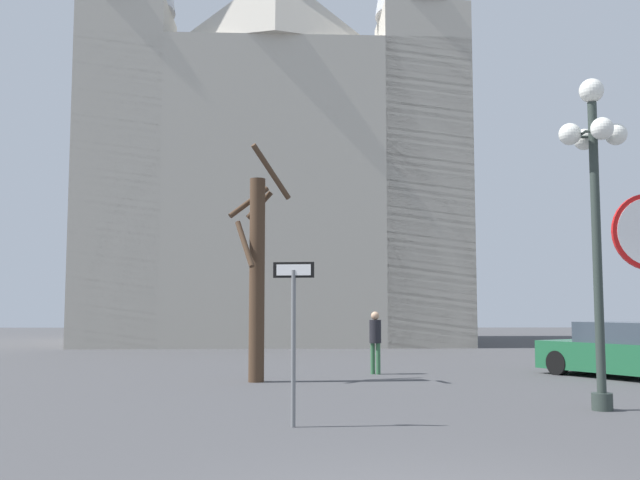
{
  "coord_description": "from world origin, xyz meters",
  "views": [
    {
      "loc": [
        -1.18,
        -6.31,
        1.78
      ],
      "look_at": [
        -0.92,
        16.26,
        3.85
      ],
      "focal_mm": 41.4,
      "sensor_mm": 36.0,
      "label": 1
    }
  ],
  "objects_px": {
    "street_lamp": "(594,179)",
    "parked_car_near_green": "(627,352)",
    "cathedral": "(276,166)",
    "pedestrian_walking": "(375,336)",
    "one_way_arrow_sign": "(293,323)",
    "bare_tree": "(257,271)"
  },
  "relations": [
    {
      "from": "bare_tree",
      "to": "pedestrian_walking",
      "type": "bearing_deg",
      "value": 33.79
    },
    {
      "from": "parked_car_near_green",
      "to": "cathedral",
      "type": "bearing_deg",
      "value": 117.53
    },
    {
      "from": "one_way_arrow_sign",
      "to": "bare_tree",
      "type": "xyz_separation_m",
      "value": [
        -1.06,
        6.73,
        1.13
      ]
    },
    {
      "from": "bare_tree",
      "to": "street_lamp",
      "type": "bearing_deg",
      "value": -38.02
    },
    {
      "from": "bare_tree",
      "to": "parked_car_near_green",
      "type": "distance_m",
      "value": 9.6
    },
    {
      "from": "parked_car_near_green",
      "to": "pedestrian_walking",
      "type": "relative_size",
      "value": 2.8
    },
    {
      "from": "one_way_arrow_sign",
      "to": "street_lamp",
      "type": "height_order",
      "value": "street_lamp"
    },
    {
      "from": "street_lamp",
      "to": "parked_car_near_green",
      "type": "distance_m",
      "value": 7.36
    },
    {
      "from": "cathedral",
      "to": "parked_car_near_green",
      "type": "distance_m",
      "value": 22.95
    },
    {
      "from": "street_lamp",
      "to": "pedestrian_walking",
      "type": "bearing_deg",
      "value": 115.36
    },
    {
      "from": "street_lamp",
      "to": "bare_tree",
      "type": "bearing_deg",
      "value": 141.98
    },
    {
      "from": "one_way_arrow_sign",
      "to": "pedestrian_walking",
      "type": "height_order",
      "value": "one_way_arrow_sign"
    },
    {
      "from": "one_way_arrow_sign",
      "to": "bare_tree",
      "type": "distance_m",
      "value": 6.9
    },
    {
      "from": "cathedral",
      "to": "street_lamp",
      "type": "xyz_separation_m",
      "value": [
        6.9,
        -24.74,
        -5.05
      ]
    },
    {
      "from": "cathedral",
      "to": "pedestrian_walking",
      "type": "distance_m",
      "value": 19.79
    },
    {
      "from": "street_lamp",
      "to": "bare_tree",
      "type": "distance_m",
      "value": 8.23
    },
    {
      "from": "bare_tree",
      "to": "parked_car_near_green",
      "type": "bearing_deg",
      "value": 5.03
    },
    {
      "from": "street_lamp",
      "to": "pedestrian_walking",
      "type": "distance_m",
      "value": 8.37
    },
    {
      "from": "street_lamp",
      "to": "one_way_arrow_sign",
      "type": "bearing_deg",
      "value": -162.01
    },
    {
      "from": "one_way_arrow_sign",
      "to": "pedestrian_walking",
      "type": "bearing_deg",
      "value": 77.19
    },
    {
      "from": "bare_tree",
      "to": "one_way_arrow_sign",
      "type": "bearing_deg",
      "value": -81.06
    },
    {
      "from": "street_lamp",
      "to": "cathedral",
      "type": "bearing_deg",
      "value": 105.59
    }
  ]
}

